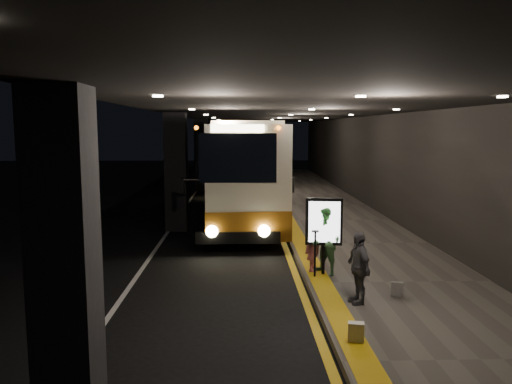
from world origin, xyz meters
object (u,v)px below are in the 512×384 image
object	(u,v)px
bag_polka	(397,289)
stanchion_post	(315,254)
coach_main	(239,175)
passenger_waiting_grey	(358,267)
passenger_boarding	(314,238)
coach_second	(240,156)
bag_plain	(356,332)
passenger_waiting_green	(326,241)
info_sign	(324,223)

from	to	relation	value
bag_polka	stanchion_post	bearing A→B (deg)	137.27
coach_main	passenger_waiting_grey	size ratio (longest dim) A/B	8.24
passenger_waiting_grey	bag_polka	size ratio (longest dim) A/B	4.89
passenger_boarding	bag_polka	bearing A→B (deg)	-129.90
bag_polka	passenger_waiting_grey	bearing A→B (deg)	-157.86
coach_main	coach_second	xyz separation A→B (m)	(0.07, 13.59, 0.06)
passenger_boarding	bag_plain	bearing A→B (deg)	-165.76
passenger_boarding	coach_second	bearing A→B (deg)	17.86
bag_plain	passenger_waiting_grey	bearing A→B (deg)	75.91
bag_plain	stanchion_post	bearing A→B (deg)	92.29
bag_polka	coach_main	bearing A→B (deg)	108.82
coach_second	passenger_waiting_green	size ratio (longest dim) A/B	7.51
info_sign	coach_main	bearing A→B (deg)	111.71
passenger_waiting_green	coach_second	bearing A→B (deg)	148.13
passenger_waiting_green	stanchion_post	xyz separation A→B (m)	(-0.31, -0.22, -0.29)
passenger_waiting_grey	stanchion_post	xyz separation A→B (m)	(-0.64, 1.88, -0.19)
passenger_waiting_green	passenger_boarding	bearing A→B (deg)	179.50
bag_plain	passenger_waiting_green	bearing A→B (deg)	87.72
bag_plain	stanchion_post	xyz separation A→B (m)	(-0.15, 3.81, 0.41)
info_sign	stanchion_post	bearing A→B (deg)	-129.62
coach_main	stanchion_post	size ratio (longest dim) A/B	10.99
info_sign	bag_plain	bearing A→B (deg)	-83.79
info_sign	coach_second	bearing A→B (deg)	102.99
coach_main	info_sign	world-z (taller)	coach_main
passenger_waiting_green	stanchion_post	bearing A→B (deg)	-92.59
passenger_waiting_green	bag_polka	xyz separation A→B (m)	(1.30, -1.70, -0.71)
stanchion_post	bag_polka	bearing A→B (deg)	-42.73
coach_second	info_sign	size ratio (longest dim) A/B	6.68
passenger_waiting_grey	bag_plain	bearing A→B (deg)	-26.47
passenger_waiting_grey	stanchion_post	world-z (taller)	passenger_waiting_grey
coach_main	passenger_waiting_grey	xyz separation A→B (m)	(2.56, -10.75, -0.97)
coach_main	bag_polka	world-z (taller)	coach_main
passenger_boarding	passenger_waiting_grey	distance (m)	2.52
passenger_boarding	coach_main	bearing A→B (deg)	26.26
passenger_boarding	passenger_waiting_grey	xyz separation A→B (m)	(0.59, -2.45, -0.09)
bag_polka	stanchion_post	distance (m)	2.23
bag_polka	passenger_boarding	bearing A→B (deg)	127.20
coach_main	coach_second	distance (m)	13.60
bag_polka	passenger_waiting_green	bearing A→B (deg)	127.26
bag_plain	bag_polka	bearing A→B (deg)	57.94
passenger_boarding	stanchion_post	size ratio (longest dim) A/B	1.49
coach_main	coach_second	size ratio (longest dim) A/B	0.98
coach_second	stanchion_post	world-z (taller)	coach_second
coach_main	info_sign	bearing A→B (deg)	-78.90
bag_plain	info_sign	xyz separation A→B (m)	(0.10, 4.04, 1.15)
stanchion_post	coach_main	bearing A→B (deg)	102.23
passenger_waiting_grey	info_sign	world-z (taller)	info_sign
bag_polka	info_sign	bearing A→B (deg)	128.35
coach_main	coach_second	world-z (taller)	coach_second
bag_polka	info_sign	size ratio (longest dim) A/B	0.16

